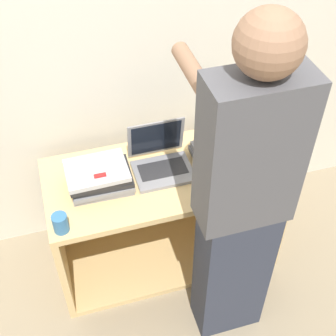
{
  "coord_description": "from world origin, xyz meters",
  "views": [
    {
      "loc": [
        -0.48,
        -1.41,
        2.44
      ],
      "look_at": [
        0.0,
        0.21,
        0.81
      ],
      "focal_mm": 50.0,
      "sensor_mm": 36.0,
      "label": 1
    }
  ],
  "objects_px": {
    "mug": "(60,223)",
    "laptop_stack_left": "(99,177)",
    "laptop_open": "(161,160)",
    "person": "(242,205)",
    "laptop_stack_right": "(223,155)"
  },
  "relations": [
    {
      "from": "laptop_stack_right",
      "to": "person",
      "type": "height_order",
      "value": "person"
    },
    {
      "from": "laptop_stack_left",
      "to": "mug",
      "type": "height_order",
      "value": "laptop_stack_left"
    },
    {
      "from": "laptop_open",
      "to": "mug",
      "type": "height_order",
      "value": "laptop_open"
    },
    {
      "from": "laptop_open",
      "to": "laptop_stack_left",
      "type": "xyz_separation_m",
      "value": [
        -0.34,
        -0.04,
        0.01
      ]
    },
    {
      "from": "laptop_stack_right",
      "to": "mug",
      "type": "relative_size",
      "value": 3.34
    },
    {
      "from": "laptop_open",
      "to": "laptop_stack_left",
      "type": "relative_size",
      "value": 0.93
    },
    {
      "from": "laptop_open",
      "to": "laptop_stack_left",
      "type": "distance_m",
      "value": 0.34
    },
    {
      "from": "laptop_stack_left",
      "to": "laptop_open",
      "type": "bearing_deg",
      "value": 7.12
    },
    {
      "from": "mug",
      "to": "person",
      "type": "bearing_deg",
      "value": -19.87
    },
    {
      "from": "laptop_stack_left",
      "to": "mug",
      "type": "relative_size",
      "value": 3.39
    },
    {
      "from": "laptop_stack_left",
      "to": "mug",
      "type": "bearing_deg",
      "value": -134.0
    },
    {
      "from": "laptop_stack_left",
      "to": "laptop_stack_right",
      "type": "height_order",
      "value": "laptop_stack_left"
    },
    {
      "from": "laptop_stack_left",
      "to": "person",
      "type": "relative_size",
      "value": 0.18
    },
    {
      "from": "laptop_stack_right",
      "to": "person",
      "type": "relative_size",
      "value": 0.18
    },
    {
      "from": "mug",
      "to": "laptop_stack_left",
      "type": "bearing_deg",
      "value": 46.0
    }
  ]
}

